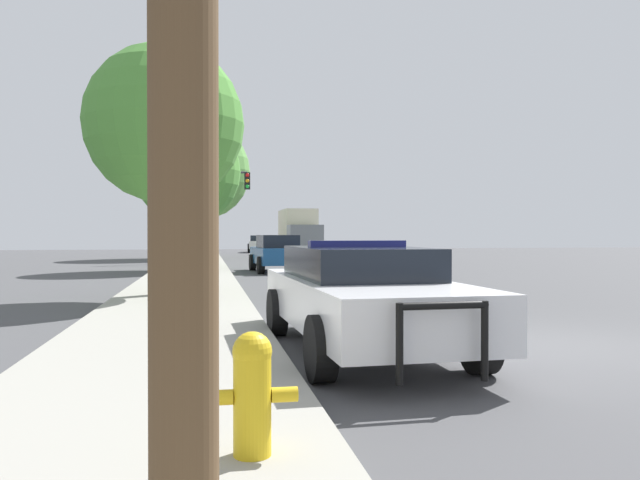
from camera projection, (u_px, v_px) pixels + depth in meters
The scene contains 11 objects.
ground_plane at pixel (537, 345), 8.68m from camera, with size 110.00×110.00×0.00m, color #474749.
sidewalk_left at pixel (160, 353), 7.76m from camera, with size 3.00×110.00×0.13m.
police_car at pixel (361, 294), 8.25m from camera, with size 2.18×5.15×1.46m.
fire_hydrant at pixel (252, 390), 4.00m from camera, with size 0.59×0.26×0.80m.
traffic_light at pixel (207, 195), 32.80m from camera, with size 3.93×0.35×4.84m.
car_background_distant at pixel (260, 243), 51.70m from camera, with size 2.22×4.55×1.41m.
car_background_midblock at pixel (277, 253), 25.29m from camera, with size 2.06×4.02×1.50m.
box_truck at pixel (299, 231), 44.67m from camera, with size 2.49×7.41×3.29m.
tree_sidewalk_far at pixel (202, 171), 39.03m from camera, with size 6.04×6.04×8.37m.
tree_sidewalk_near at pixel (165, 125), 14.57m from camera, with size 3.71×3.71×5.86m.
tree_sidewalk_mid at pixel (188, 172), 26.30m from camera, with size 4.46×4.46×6.28m.
Camera 1 is at (-4.55, -7.98, 1.56)m, focal length 35.00 mm.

